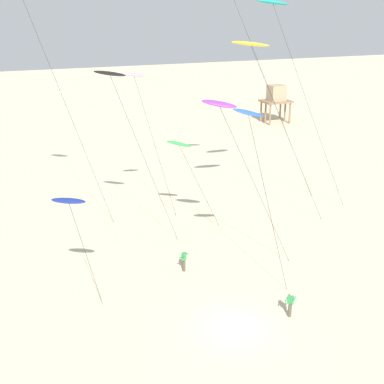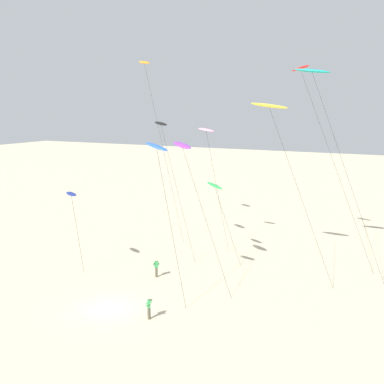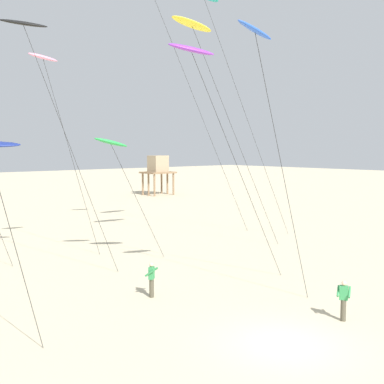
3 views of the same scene
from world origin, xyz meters
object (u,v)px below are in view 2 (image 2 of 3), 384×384
at_px(kite_blue, 157,149).
at_px(kite_flyer_nearest, 149,307).
at_px(kite_navy, 71,195).
at_px(kite_black, 161,126).
at_px(kite_yellow, 270,107).
at_px(kite_red, 301,71).
at_px(kite_flyer_middle, 156,267).
at_px(kite_pink, 206,132).
at_px(kite_purple, 182,147).
at_px(kite_orange, 145,65).
at_px(kite_green, 215,186).
at_px(kite_teal, 313,72).

relative_size(kite_blue, kite_flyer_nearest, 7.43).
xyz_separation_m(kite_navy, kite_black, (4.72, 8.12, 5.99)).
height_order(kite_navy, kite_black, kite_black).
height_order(kite_yellow, kite_red, kite_red).
bearing_deg(kite_flyer_middle, kite_yellow, 37.93).
bearing_deg(kite_pink, kite_flyer_middle, -88.89).
distance_m(kite_purple, kite_flyer_nearest, 13.35).
distance_m(kite_red, kite_orange, 17.75).
relative_size(kite_black, kite_flyer_middle, 8.12).
relative_size(kite_pink, kite_orange, 0.64).
bearing_deg(kite_purple, kite_flyer_nearest, -79.76).
bearing_deg(kite_pink, kite_green, -53.33).
bearing_deg(kite_pink, kite_navy, -121.58).
xyz_separation_m(kite_navy, kite_teal, (18.90, 10.26, 10.84)).
bearing_deg(kite_black, kite_blue, -60.96).
bearing_deg(kite_red, kite_purple, -118.98).
xyz_separation_m(kite_yellow, kite_teal, (3.09, 2.29, 2.97)).
xyz_separation_m(kite_blue, kite_flyer_middle, (-2.64, 3.98, -10.89)).
xyz_separation_m(kite_pink, kite_orange, (-8.31, 1.39, 7.16)).
bearing_deg(kite_teal, kite_orange, 169.82).
bearing_deg(kite_yellow, kite_orange, 160.61).
distance_m(kite_pink, kite_green, 6.61).
bearing_deg(kite_flyer_nearest, kite_blue, 110.66).
bearing_deg(kite_blue, kite_pink, 101.02).
relative_size(kite_purple, kite_flyer_middle, 7.31).
relative_size(kite_yellow, kite_orange, 0.77).
relative_size(kite_teal, kite_blue, 1.48).
bearing_deg(kite_green, kite_navy, -138.66).
distance_m(kite_navy, kite_blue, 11.70).
bearing_deg(kite_flyer_nearest, kite_flyer_middle, 117.75).
bearing_deg(kite_flyer_middle, kite_purple, 2.04).
bearing_deg(kite_black, kite_flyer_middle, -64.00).
bearing_deg(kite_black, kite_purple, -47.59).
bearing_deg(kite_green, kite_black, -171.26).
height_order(kite_navy, kite_flyer_nearest, kite_navy).
bearing_deg(kite_flyer_middle, kite_pink, 91.11).
relative_size(kite_red, kite_navy, 2.58).
xyz_separation_m(kite_green, kite_flyer_middle, (-2.35, -7.21, -6.40)).
bearing_deg(kite_green, kite_orange, 156.07).
bearing_deg(kite_pink, kite_blue, -78.98).
height_order(kite_red, kite_flyer_middle, kite_red).
distance_m(kite_yellow, kite_purple, 8.77).
distance_m(kite_blue, kite_green, 12.06).
height_order(kite_black, kite_flyer_nearest, kite_black).
xyz_separation_m(kite_red, kite_purple, (-6.56, -11.85, -6.56)).
relative_size(kite_navy, kite_green, 0.95).
xyz_separation_m(kite_red, kite_black, (-12.29, -5.57, -5.18)).
distance_m(kite_yellow, kite_navy, 19.38).
height_order(kite_pink, kite_flyer_nearest, kite_pink).
height_order(kite_pink, kite_red, kite_red).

